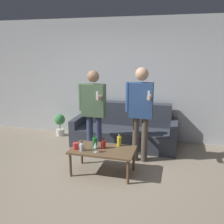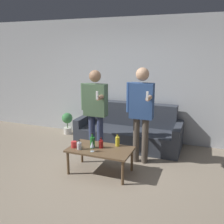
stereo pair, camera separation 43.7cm
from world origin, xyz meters
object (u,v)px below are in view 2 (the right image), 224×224
(coffee_table, at_px, (100,151))
(person_standing_right, at_px, (141,108))
(bottle_orange, at_px, (101,144))
(couch, at_px, (129,131))
(person_standing_left, at_px, (95,107))

(coffee_table, height_order, person_standing_right, person_standing_right)
(bottle_orange, bearing_deg, person_standing_right, 49.29)
(coffee_table, bearing_deg, person_standing_right, 51.05)
(couch, bearing_deg, person_standing_left, -120.30)
(coffee_table, xyz_separation_m, person_standing_left, (-0.37, 0.63, 0.59))
(couch, relative_size, person_standing_right, 1.28)
(couch, distance_m, person_standing_right, 1.14)
(person_standing_left, relative_size, person_standing_right, 0.96)
(person_standing_left, height_order, person_standing_right, person_standing_right)
(bottle_orange, height_order, person_standing_right, person_standing_right)
(person_standing_left, distance_m, person_standing_right, 0.89)
(couch, xyz_separation_m, bottle_orange, (-0.08, -1.36, 0.19))
(coffee_table, bearing_deg, bottle_orange, 93.08)
(person_standing_right, bearing_deg, person_standing_left, -179.86)
(person_standing_right, bearing_deg, bottle_orange, -130.71)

